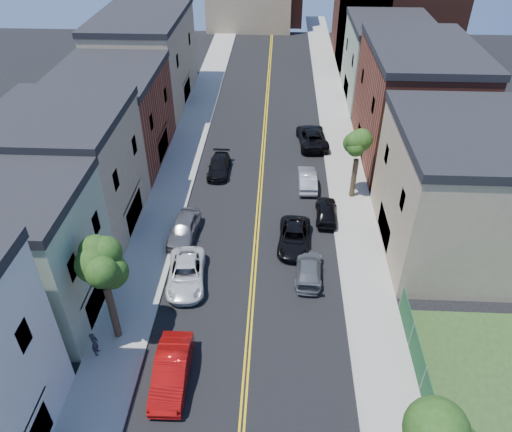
# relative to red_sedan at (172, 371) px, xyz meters

# --- Properties ---
(sidewalk_left) EXTENTS (3.20, 100.00, 0.15)m
(sidewalk_left) POSITION_rel_red_sedan_xyz_m (-3.87, 28.92, -0.76)
(sidewalk_left) COLOR gray
(sidewalk_left) RESTS_ON ground
(sidewalk_right) EXTENTS (3.20, 100.00, 0.15)m
(sidewalk_right) POSITION_rel_red_sedan_xyz_m (11.93, 28.92, -0.76)
(sidewalk_right) COLOR gray
(sidewalk_right) RESTS_ON ground
(curb_left) EXTENTS (0.30, 100.00, 0.15)m
(curb_left) POSITION_rel_red_sedan_xyz_m (-2.12, 28.92, -0.76)
(curb_left) COLOR gray
(curb_left) RESTS_ON ground
(curb_right) EXTENTS (0.30, 100.00, 0.15)m
(curb_right) POSITION_rel_red_sedan_xyz_m (10.18, 28.92, -0.76)
(curb_right) COLOR gray
(curb_right) RESTS_ON ground
(bldg_left_palegrn) EXTENTS (9.00, 8.00, 8.50)m
(bldg_left_palegrn) POSITION_rel_red_sedan_xyz_m (-9.97, 4.92, 3.41)
(bldg_left_palegrn) COLOR gray
(bldg_left_palegrn) RESTS_ON ground
(bldg_left_tan_near) EXTENTS (9.00, 10.00, 9.00)m
(bldg_left_tan_near) POSITION_rel_red_sedan_xyz_m (-9.97, 13.92, 3.66)
(bldg_left_tan_near) COLOR #998466
(bldg_left_tan_near) RESTS_ON ground
(bldg_left_brick) EXTENTS (9.00, 12.00, 8.00)m
(bldg_left_brick) POSITION_rel_red_sedan_xyz_m (-9.97, 24.92, 3.16)
(bldg_left_brick) COLOR brown
(bldg_left_brick) RESTS_ON ground
(bldg_left_tan_far) EXTENTS (9.00, 16.00, 9.50)m
(bldg_left_tan_far) POSITION_rel_red_sedan_xyz_m (-9.97, 38.92, 3.91)
(bldg_left_tan_far) COLOR #998466
(bldg_left_tan_far) RESTS_ON ground
(bldg_right_tan) EXTENTS (9.00, 12.00, 9.00)m
(bldg_right_tan) POSITION_rel_red_sedan_xyz_m (18.03, 12.92, 3.66)
(bldg_right_tan) COLOR #998466
(bldg_right_tan) RESTS_ON ground
(bldg_right_brick) EXTENTS (9.00, 14.00, 10.00)m
(bldg_right_brick) POSITION_rel_red_sedan_xyz_m (18.03, 26.92, 4.16)
(bldg_right_brick) COLOR brown
(bldg_right_brick) RESTS_ON ground
(bldg_right_palegrn) EXTENTS (9.00, 12.00, 8.50)m
(bldg_right_palegrn) POSITION_rel_red_sedan_xyz_m (18.03, 40.92, 3.41)
(bldg_right_palegrn) COLOR gray
(bldg_right_palegrn) RESTS_ON ground
(church) EXTENTS (16.20, 14.20, 22.60)m
(church) POSITION_rel_red_sedan_xyz_m (20.36, 55.99, 6.41)
(church) COLOR #4C2319
(church) RESTS_ON ground
(fence_right) EXTENTS (0.04, 15.00, 1.90)m
(fence_right) POSITION_rel_red_sedan_xyz_m (13.53, -1.58, 0.26)
(fence_right) COLOR #143F1E
(fence_right) RESTS_ON sidewalk_right
(tree_left_mid) EXTENTS (5.20, 5.20, 9.29)m
(tree_left_mid) POSITION_rel_red_sedan_xyz_m (-3.85, 2.93, 5.75)
(tree_left_mid) COLOR #35261A
(tree_left_mid) RESTS_ON sidewalk_left
(tree_right_far) EXTENTS (4.40, 4.40, 8.03)m
(tree_right_far) POSITION_rel_red_sedan_xyz_m (11.95, 18.92, 4.92)
(tree_right_far) COLOR #35261A
(tree_right_far) RESTS_ON sidewalk_right
(red_sedan) EXTENTS (1.87, 5.12, 1.68)m
(red_sedan) POSITION_rel_red_sedan_xyz_m (0.00, 0.00, 0.00)
(red_sedan) COLOR #AC0C0B
(red_sedan) RESTS_ON ground
(white_pickup) EXTENTS (2.98, 5.53, 1.48)m
(white_pickup) POSITION_rel_red_sedan_xyz_m (-0.51, 7.85, -0.10)
(white_pickup) COLOR silver
(white_pickup) RESTS_ON ground
(grey_car_left) EXTENTS (2.28, 4.93, 1.63)m
(grey_car_left) POSITION_rel_red_sedan_xyz_m (-1.47, 12.71, -0.02)
(grey_car_left) COLOR #515258
(grey_car_left) RESTS_ON ground
(black_car_left) EXTENTS (1.92, 4.60, 1.33)m
(black_car_left) POSITION_rel_red_sedan_xyz_m (0.11, 22.43, -0.17)
(black_car_left) COLOR black
(black_car_left) RESTS_ON ground
(grey_car_right) EXTENTS (2.07, 4.56, 1.30)m
(grey_car_right) POSITION_rel_red_sedan_xyz_m (7.83, 8.83, -0.19)
(grey_car_right) COLOR #595C60
(grey_car_right) RESTS_ON ground
(black_car_right) EXTENTS (1.82, 4.21, 1.41)m
(black_car_right) POSITION_rel_red_sedan_xyz_m (9.53, 15.72, -0.13)
(black_car_right) COLOR black
(black_car_right) RESTS_ON ground
(silver_car_right) EXTENTS (1.64, 4.44, 1.45)m
(silver_car_right) POSITION_rel_red_sedan_xyz_m (8.17, 20.49, -0.11)
(silver_car_right) COLOR #B4B6BD
(silver_car_right) RESTS_ON ground
(dark_car_right_far) EXTENTS (3.33, 6.16, 1.64)m
(dark_car_right_far) POSITION_rel_red_sedan_xyz_m (8.94, 28.52, -0.02)
(dark_car_right_far) COLOR black
(dark_car_right_far) RESTS_ON ground
(black_suv_lane) EXTENTS (2.62, 5.15, 1.40)m
(black_suv_lane) POSITION_rel_red_sedan_xyz_m (6.88, 12.20, -0.14)
(black_suv_lane) COLOR black
(black_suv_lane) RESTS_ON ground
(pedestrian_left) EXTENTS (0.47, 0.65, 1.65)m
(pedestrian_left) POSITION_rel_red_sedan_xyz_m (-4.72, 1.51, 0.14)
(pedestrian_left) COLOR #25262D
(pedestrian_left) RESTS_ON sidewalk_left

